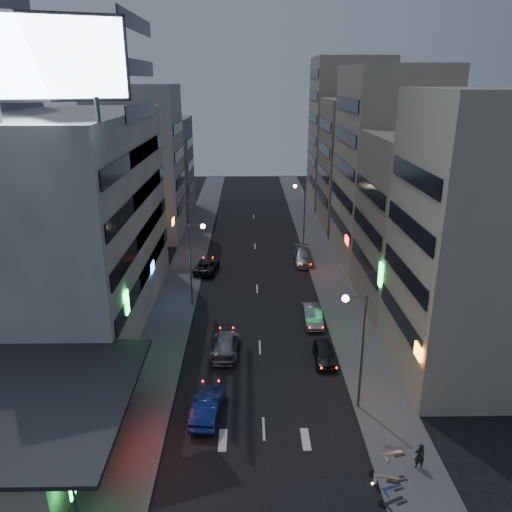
{
  "coord_description": "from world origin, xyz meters",
  "views": [
    {
      "loc": [
        -0.9,
        -21.61,
        20.47
      ],
      "look_at": [
        -0.2,
        20.85,
        5.44
      ],
      "focal_mm": 35.0,
      "sensor_mm": 36.0,
      "label": 1
    }
  ],
  "objects_px": {
    "parked_car_right_mid": "(312,316)",
    "scooter_silver_a": "(401,468)",
    "parked_car_right_far": "(303,257)",
    "parked_car_right_near": "(324,353)",
    "person": "(420,456)",
    "road_car_silver": "(225,344)",
    "road_car_blue": "(208,406)",
    "scooter_silver_b": "(402,442)",
    "scooter_black_b": "(405,467)",
    "parked_car_left": "(207,266)",
    "scooter_blue": "(400,476)",
    "scooter_black_a": "(403,487)"
  },
  "relations": [
    {
      "from": "parked_car_right_mid",
      "to": "scooter_silver_a",
      "type": "relative_size",
      "value": 2.16
    },
    {
      "from": "parked_car_right_far",
      "to": "parked_car_right_near",
      "type": "bearing_deg",
      "value": -90.96
    },
    {
      "from": "person",
      "to": "parked_car_right_mid",
      "type": "bearing_deg",
      "value": -79.52
    },
    {
      "from": "person",
      "to": "scooter_silver_a",
      "type": "height_order",
      "value": "person"
    },
    {
      "from": "road_car_silver",
      "to": "scooter_silver_a",
      "type": "distance_m",
      "value": 16.78
    },
    {
      "from": "parked_car_right_near",
      "to": "person",
      "type": "distance_m",
      "value": 11.95
    },
    {
      "from": "parked_car_right_near",
      "to": "road_car_blue",
      "type": "relative_size",
      "value": 0.85
    },
    {
      "from": "road_car_silver",
      "to": "scooter_silver_b",
      "type": "xyz_separation_m",
      "value": [
        10.69,
        -11.36,
        -0.06
      ]
    },
    {
      "from": "scooter_black_b",
      "to": "scooter_silver_a",
      "type": "bearing_deg",
      "value": 111.04
    },
    {
      "from": "parked_car_left",
      "to": "road_car_blue",
      "type": "relative_size",
      "value": 1.07
    },
    {
      "from": "parked_car_left",
      "to": "parked_car_right_far",
      "type": "bearing_deg",
      "value": -158.7
    },
    {
      "from": "parked_car_right_near",
      "to": "person",
      "type": "bearing_deg",
      "value": -71.29
    },
    {
      "from": "parked_car_left",
      "to": "parked_car_right_mid",
      "type": "bearing_deg",
      "value": 136.98
    },
    {
      "from": "road_car_silver",
      "to": "scooter_blue",
      "type": "height_order",
      "value": "road_car_silver"
    },
    {
      "from": "road_car_blue",
      "to": "scooter_blue",
      "type": "distance_m",
      "value": 12.23
    },
    {
      "from": "scooter_silver_a",
      "to": "parked_car_right_near",
      "type": "bearing_deg",
      "value": 25.18
    },
    {
      "from": "scooter_blue",
      "to": "parked_car_right_far",
      "type": "bearing_deg",
      "value": -14.68
    },
    {
      "from": "person",
      "to": "scooter_silver_b",
      "type": "relative_size",
      "value": 0.86
    },
    {
      "from": "scooter_silver_b",
      "to": "parked_car_right_far",
      "type": "bearing_deg",
      "value": -9.02
    },
    {
      "from": "scooter_silver_a",
      "to": "parked_car_left",
      "type": "bearing_deg",
      "value": 36.55
    },
    {
      "from": "parked_car_right_near",
      "to": "scooter_black_b",
      "type": "xyz_separation_m",
      "value": [
        2.63,
        -11.93,
        -0.04
      ]
    },
    {
      "from": "parked_car_right_near",
      "to": "person",
      "type": "height_order",
      "value": "person"
    },
    {
      "from": "parked_car_right_near",
      "to": "road_car_silver",
      "type": "bearing_deg",
      "value": 171.04
    },
    {
      "from": "parked_car_left",
      "to": "road_car_blue",
      "type": "xyz_separation_m",
      "value": [
        2.06,
        -25.69,
        0.08
      ]
    },
    {
      "from": "scooter_silver_a",
      "to": "scooter_silver_b",
      "type": "height_order",
      "value": "scooter_silver_a"
    },
    {
      "from": "road_car_silver",
      "to": "scooter_black_b",
      "type": "distance_m",
      "value": 16.8
    },
    {
      "from": "parked_car_left",
      "to": "scooter_black_a",
      "type": "relative_size",
      "value": 2.79
    },
    {
      "from": "parked_car_right_mid",
      "to": "scooter_black_a",
      "type": "xyz_separation_m",
      "value": [
        2.22,
        -19.76,
        -0.06
      ]
    },
    {
      "from": "parked_car_right_far",
      "to": "scooter_blue",
      "type": "relative_size",
      "value": 3.22
    },
    {
      "from": "scooter_silver_a",
      "to": "scooter_silver_b",
      "type": "distance_m",
      "value": 2.24
    },
    {
      "from": "person",
      "to": "scooter_silver_b",
      "type": "xyz_separation_m",
      "value": [
        -0.55,
        1.4,
        -0.23
      ]
    },
    {
      "from": "parked_car_left",
      "to": "road_car_silver",
      "type": "xyz_separation_m",
      "value": [
        2.86,
        -17.8,
        0.06
      ]
    },
    {
      "from": "parked_car_right_near",
      "to": "scooter_silver_a",
      "type": "height_order",
      "value": "scooter_silver_a"
    },
    {
      "from": "parked_car_right_mid",
      "to": "road_car_silver",
      "type": "xyz_separation_m",
      "value": [
        -7.52,
        -5.03,
        0.03
      ]
    },
    {
      "from": "scooter_silver_a",
      "to": "scooter_blue",
      "type": "bearing_deg",
      "value": 178.27
    },
    {
      "from": "road_car_blue",
      "to": "scooter_blue",
      "type": "relative_size",
      "value": 2.76
    },
    {
      "from": "scooter_black_b",
      "to": "scooter_silver_b",
      "type": "relative_size",
      "value": 0.9
    },
    {
      "from": "road_car_blue",
      "to": "scooter_black_a",
      "type": "relative_size",
      "value": 2.62
    },
    {
      "from": "parked_car_left",
      "to": "scooter_blue",
      "type": "height_order",
      "value": "parked_car_left"
    },
    {
      "from": "parked_car_right_far",
      "to": "person",
      "type": "distance_m",
      "value": 33.35
    },
    {
      "from": "scooter_black_a",
      "to": "scooter_silver_a",
      "type": "relative_size",
      "value": 0.88
    },
    {
      "from": "parked_car_left",
      "to": "scooter_black_a",
      "type": "height_order",
      "value": "parked_car_left"
    },
    {
      "from": "scooter_black_a",
      "to": "parked_car_right_near",
      "type": "bearing_deg",
      "value": -14.54
    },
    {
      "from": "scooter_black_a",
      "to": "scooter_blue",
      "type": "height_order",
      "value": "scooter_black_a"
    },
    {
      "from": "person",
      "to": "road_car_blue",
      "type": "bearing_deg",
      "value": -23.35
    },
    {
      "from": "parked_car_right_far",
      "to": "scooter_black_b",
      "type": "bearing_deg",
      "value": -85.85
    },
    {
      "from": "parked_car_right_near",
      "to": "scooter_silver_b",
      "type": "xyz_separation_m",
      "value": [
        3.05,
        -9.99,
        0.02
      ]
    },
    {
      "from": "parked_car_right_far",
      "to": "scooter_silver_a",
      "type": "height_order",
      "value": "parked_car_right_far"
    },
    {
      "from": "scooter_black_b",
      "to": "scooter_silver_b",
      "type": "bearing_deg",
      "value": -25.02
    },
    {
      "from": "parked_car_right_mid",
      "to": "road_car_blue",
      "type": "distance_m",
      "value": 15.37
    }
  ]
}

